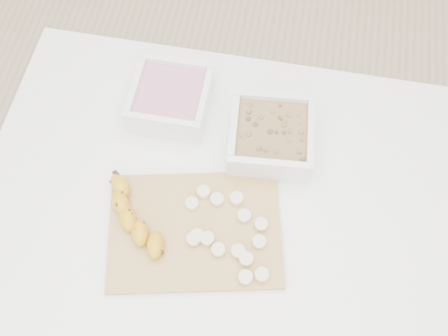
% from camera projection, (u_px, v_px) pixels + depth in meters
% --- Properties ---
extents(ground, '(3.50, 3.50, 0.00)m').
position_uv_depth(ground, '(222.00, 277.00, 1.70)').
color(ground, '#C6AD89').
rests_on(ground, ground).
extents(table, '(1.00, 0.70, 0.75)m').
position_uv_depth(table, '(222.00, 210.00, 1.11)').
color(table, white).
rests_on(table, ground).
extents(bowl_yogurt, '(0.16, 0.16, 0.08)m').
position_uv_depth(bowl_yogurt, '(171.00, 98.00, 1.07)').
color(bowl_yogurt, white).
rests_on(bowl_yogurt, table).
extents(bowl_granola, '(0.18, 0.18, 0.08)m').
position_uv_depth(bowl_granola, '(271.00, 137.00, 1.03)').
color(bowl_granola, white).
rests_on(bowl_granola, table).
extents(cutting_board, '(0.38, 0.31, 0.01)m').
position_uv_depth(cutting_board, '(195.00, 230.00, 0.98)').
color(cutting_board, tan).
rests_on(cutting_board, table).
extents(banana, '(0.14, 0.19, 0.03)m').
position_uv_depth(banana, '(135.00, 218.00, 0.96)').
color(banana, orange).
rests_on(banana, cutting_board).
extents(banana_slices, '(0.18, 0.18, 0.02)m').
position_uv_depth(banana_slices, '(228.00, 233.00, 0.96)').
color(banana_slices, beige).
rests_on(banana_slices, cutting_board).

